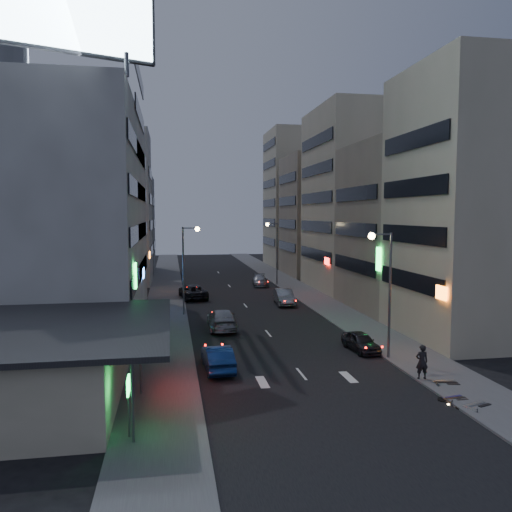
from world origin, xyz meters
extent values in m
plane|color=black|center=(0.00, 0.00, 0.00)|extent=(180.00, 180.00, 0.00)
cube|color=#4C4C4F|center=(-8.00, 30.00, 0.06)|extent=(4.00, 120.00, 0.12)
cube|color=#4C4C4F|center=(8.00, 30.00, 0.06)|extent=(4.00, 120.00, 0.12)
cube|color=beige|center=(-14.00, 2.00, 1.80)|extent=(8.00, 12.00, 3.60)
cube|color=black|center=(-13.00, 2.00, 3.75)|extent=(11.00, 13.00, 0.25)
cube|color=black|center=(-8.90, 2.00, 3.10)|extent=(0.12, 4.00, 0.90)
cube|color=#FF1E14|center=(-8.82, 2.00, 3.10)|extent=(0.04, 3.70, 0.70)
cube|color=beige|center=(-17.00, 20.00, 9.00)|extent=(14.00, 24.00, 18.00)
cube|color=beige|center=(15.00, 10.50, 10.00)|extent=(10.00, 11.00, 20.00)
cube|color=gray|center=(15.50, 22.00, 8.00)|extent=(11.00, 12.00, 16.00)
cube|color=beige|center=(15.00, 35.00, 11.00)|extent=(10.00, 14.00, 22.00)
cube|color=beige|center=(-15.50, 45.00, 10.00)|extent=(11.00, 10.00, 20.00)
cube|color=gray|center=(-16.00, 58.00, 7.50)|extent=(12.00, 10.00, 15.00)
cube|color=gray|center=(15.50, 50.00, 9.00)|extent=(11.00, 12.00, 18.00)
cube|color=beige|center=(16.00, 64.00, 12.00)|extent=(12.00, 12.00, 24.00)
cylinder|color=#595B60|center=(-16.00, 10.00, 18.75)|extent=(0.30, 0.30, 1.50)
cylinder|color=#595B60|center=(-10.00, 10.00, 18.75)|extent=(0.30, 0.30, 1.50)
cube|color=black|center=(-13.00, 10.00, 21.70)|extent=(9.52, 3.75, 5.00)
cube|color=#BFE9FF|center=(-12.92, 9.79, 21.70)|extent=(9.04, 3.34, 4.60)
cylinder|color=#595B60|center=(6.30, 6.00, 4.12)|extent=(0.16, 0.16, 8.00)
cylinder|color=#595B60|center=(5.60, 6.00, 8.02)|extent=(1.40, 0.10, 0.10)
sphere|color=#FFD88C|center=(5.00, 6.00, 7.92)|extent=(0.44, 0.44, 0.44)
cylinder|color=#595B60|center=(-6.30, 22.00, 4.12)|extent=(0.16, 0.16, 8.00)
cylinder|color=#595B60|center=(-5.60, 22.00, 8.02)|extent=(1.40, 0.10, 0.10)
sphere|color=#FFD88C|center=(-5.00, 22.00, 7.92)|extent=(0.44, 0.44, 0.44)
cylinder|color=#595B60|center=(6.30, 40.00, 4.12)|extent=(0.16, 0.16, 8.00)
cylinder|color=#595B60|center=(5.60, 40.00, 8.02)|extent=(1.40, 0.10, 0.10)
sphere|color=#FFD88C|center=(5.00, 40.00, 7.92)|extent=(0.44, 0.44, 0.44)
imported|color=#2B2B30|center=(5.25, 8.09, 0.64)|extent=(1.82, 3.88, 1.28)
imported|color=#919398|center=(3.99, 25.96, 0.79)|extent=(1.91, 4.88, 1.58)
imported|color=black|center=(-5.06, 31.08, 0.78)|extent=(3.29, 5.92, 1.57)
imported|color=gray|center=(3.97, 39.53, 0.68)|extent=(2.39, 4.83, 1.35)
imported|color=navy|center=(-4.74, 5.59, 0.74)|extent=(1.77, 4.56, 1.48)
imported|color=gray|center=(-3.40, 16.06, 0.80)|extent=(2.34, 5.53, 1.59)
imported|color=black|center=(6.30, 1.71, 1.09)|extent=(0.74, 0.52, 1.93)
camera|label=1|loc=(-7.41, -23.47, 9.31)|focal=35.00mm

